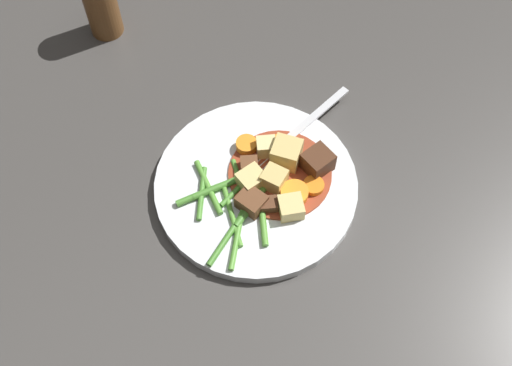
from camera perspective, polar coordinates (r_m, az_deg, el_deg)
ground_plane at (r=0.80m, az=-0.00°, el=-0.56°), size 3.00×3.00×0.00m
dinner_plate at (r=0.79m, az=-0.00°, el=-0.28°), size 0.25×0.25×0.02m
stew_sauce at (r=0.79m, az=2.03°, el=1.11°), size 0.13×0.13×0.00m
carrot_slice_0 at (r=0.81m, az=2.19°, el=3.47°), size 0.04×0.04×0.01m
carrot_slice_1 at (r=0.77m, az=3.46°, el=-0.97°), size 0.04×0.04×0.01m
carrot_slice_2 at (r=0.80m, az=-0.86°, el=3.41°), size 0.03×0.03×0.01m
carrot_slice_3 at (r=0.78m, az=5.19°, el=-0.28°), size 0.03×0.03×0.01m
potato_chunk_0 at (r=0.80m, az=0.92°, el=3.21°), size 0.03×0.03×0.02m
potato_chunk_1 at (r=0.79m, az=2.75°, el=2.65°), size 0.05×0.05×0.03m
potato_chunk_2 at (r=0.77m, az=-0.52°, el=0.49°), size 0.04×0.03×0.02m
potato_chunk_3 at (r=0.76m, az=3.16°, el=-2.19°), size 0.03×0.03×0.02m
potato_chunk_4 at (r=0.77m, az=1.63°, el=0.32°), size 0.04×0.04×0.03m
meat_chunk_0 at (r=0.78m, az=-0.74°, el=1.56°), size 0.03×0.02×0.02m
meat_chunk_1 at (r=0.76m, az=1.25°, el=-1.90°), size 0.03×0.02×0.01m
meat_chunk_2 at (r=0.76m, az=-0.41°, el=-1.68°), size 0.04×0.04×0.02m
meat_chunk_3 at (r=0.78m, az=5.55°, el=1.90°), size 0.04×0.04×0.03m
green_bean_0 at (r=0.78m, az=-4.31°, el=-0.39°), size 0.01×0.08×0.01m
green_bean_1 at (r=0.74m, az=-2.64°, el=-4.96°), size 0.07×0.05×0.01m
green_bean_2 at (r=0.77m, az=-5.26°, el=-1.10°), size 0.06×0.01×0.01m
green_bean_3 at (r=0.76m, az=-0.18°, el=-1.69°), size 0.07×0.05×0.01m
green_bean_4 at (r=0.76m, az=-2.16°, el=-3.00°), size 0.02×0.08×0.01m
green_bean_5 at (r=0.74m, az=-1.80°, el=-5.29°), size 0.04×0.06×0.01m
green_bean_6 at (r=0.75m, az=0.64°, el=-3.51°), size 0.03×0.06×0.01m
green_bean_7 at (r=0.77m, az=-1.23°, el=-0.51°), size 0.02×0.08×0.01m
green_bean_8 at (r=0.78m, az=-1.71°, el=-0.24°), size 0.06×0.03×0.01m
green_bean_9 at (r=0.78m, az=-3.64°, el=-0.47°), size 0.06×0.01×0.01m
green_bean_10 at (r=0.77m, az=-4.91°, el=-0.93°), size 0.04×0.07×0.01m
green_bean_11 at (r=0.77m, az=-0.78°, el=-1.09°), size 0.05×0.06×0.01m
fork at (r=0.83m, az=3.86°, el=4.80°), size 0.17×0.08×0.00m
pepper_mill at (r=0.94m, az=-13.87°, el=15.63°), size 0.05×0.05×0.11m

